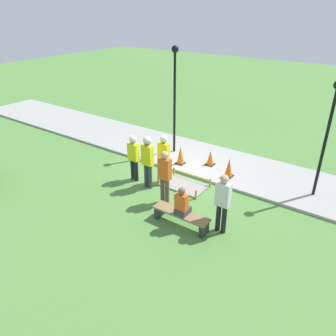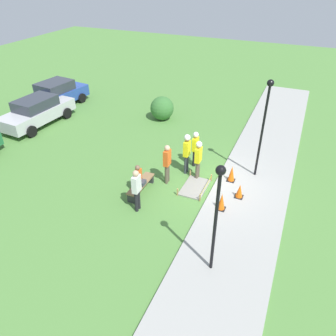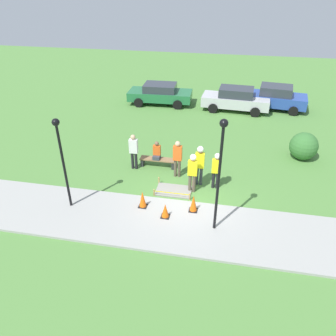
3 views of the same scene
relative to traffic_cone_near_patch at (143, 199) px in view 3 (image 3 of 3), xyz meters
name	(u,v)px [view 3 (image 3 of 3)]	position (x,y,z in m)	size (l,w,h in m)	color
ground_plane	(186,203)	(1.70, 0.71, -0.46)	(60.00, 60.00, 0.00)	#51843D
sidewalk	(181,226)	(1.70, -0.83, -0.41)	(28.00, 3.08, 0.10)	#9E9E99
wet_concrete_patch	(174,191)	(1.03, 1.43, -0.42)	(1.60, 1.03, 0.33)	gray
traffic_cone_near_patch	(143,199)	(0.00, 0.00, 0.00)	(0.34, 0.34, 0.72)	black
traffic_cone_far_patch	(165,211)	(1.03, -0.47, -0.06)	(0.34, 0.34, 0.60)	black
traffic_cone_sidewalk_edge	(193,203)	(2.05, 0.12, 0.00)	(0.34, 0.34, 0.73)	black
park_bench	(158,161)	(-0.13, 3.43, -0.14)	(1.75, 0.44, 0.44)	#2D2D33
person_seated_on_bench	(157,152)	(-0.19, 3.48, 0.33)	(0.36, 0.44, 0.89)	#383D47
worker_supervisor	(216,168)	(2.79, 2.07, 0.58)	(0.40, 0.25, 1.74)	black
worker_assistant	(200,162)	(2.04, 2.21, 0.72)	(0.40, 0.28, 1.93)	#383D47
worker_trainee	(193,170)	(1.80, 1.59, 0.65)	(0.40, 0.27, 1.85)	brown
bystander_in_orange_shirt	(177,157)	(0.97, 2.70, 0.60)	(0.40, 0.24, 1.84)	brown
bystander_in_gray_shirt	(134,150)	(-1.21, 3.01, 0.59)	(0.40, 0.24, 1.82)	black
lamppost_near	(220,163)	(2.95, -0.76, 2.45)	(0.28, 0.28, 4.35)	black
lamppost_far	(61,151)	(-2.92, -0.48, 2.14)	(0.28, 0.28, 3.80)	black
parked_car_green	(160,93)	(-1.94, 12.42, 0.31)	(4.61, 2.24, 1.47)	#236B3D
parked_car_blue	(275,97)	(6.18, 12.91, 0.37)	(4.44, 2.48, 1.64)	#28479E
parked_car_silver	(236,99)	(3.48, 12.07, 0.36)	(4.67, 2.24, 1.59)	#BCBCC1
shrub_rounded_near	(304,146)	(7.01, 5.66, 0.25)	(1.42, 1.42, 1.42)	#387033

